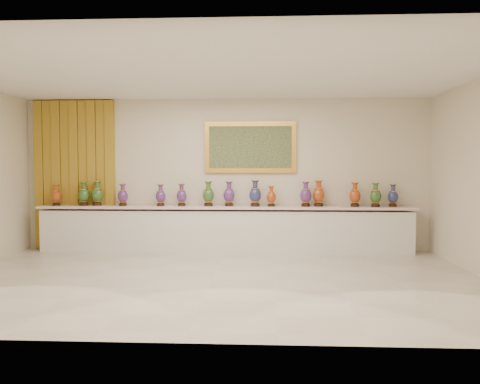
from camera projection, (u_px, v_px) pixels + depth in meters
The scene contains 19 objects.
ground at pixel (212, 280), 6.87m from camera, with size 8.00×8.00×0.00m, color beige.
room at pixel (103, 171), 9.35m from camera, with size 8.00×8.00×8.00m.
counter at pixel (225, 230), 9.11m from camera, with size 7.28×0.48×0.90m.
vase_0 at pixel (56, 196), 9.20m from camera, with size 0.24×0.24×0.42m.
vase_1 at pixel (84, 195), 9.19m from camera, with size 0.24×0.24×0.47m.
vase_2 at pixel (97, 194), 9.21m from camera, with size 0.29×0.29×0.48m.
vase_3 at pixel (123, 196), 9.14m from camera, with size 0.21×0.21×0.43m.
vase_4 at pixel (161, 196), 9.11m from camera, with size 0.26×0.26×0.42m.
vase_5 at pixel (182, 196), 9.10m from camera, with size 0.27×0.27×0.43m.
vase_6 at pixel (208, 195), 9.08m from camera, with size 0.28×0.28×0.48m.
vase_7 at pixel (229, 195), 9.08m from camera, with size 0.24×0.24×0.48m.
vase_8 at pixel (255, 195), 9.01m from camera, with size 0.28×0.28×0.51m.
vase_9 at pixel (271, 197), 9.01m from camera, with size 0.22×0.22×0.39m.
vase_10 at pixel (306, 195), 8.97m from camera, with size 0.25×0.25×0.48m.
vase_11 at pixel (319, 195), 9.00m from camera, with size 0.28×0.28×0.50m.
vase_12 at pixel (355, 196), 8.95m from camera, with size 0.26×0.26×0.47m.
vase_13 at pixel (376, 196), 8.88m from camera, with size 0.28×0.28×0.46m.
vase_14 at pixel (393, 196), 8.93m from camera, with size 0.23×0.23×0.43m.
label_card at pixel (130, 206), 9.04m from camera, with size 0.10×0.06×0.00m, color white.
Camera 1 is at (0.74, -6.77, 1.65)m, focal length 35.00 mm.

